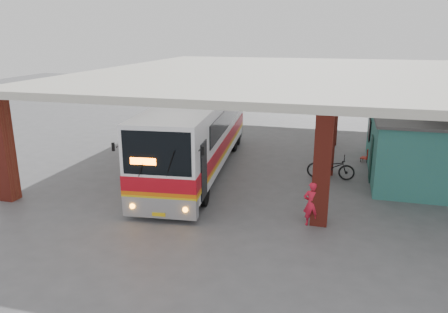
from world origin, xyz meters
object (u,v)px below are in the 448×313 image
Objects in this scene: red_chair at (367,156)px; pedestrian at (312,204)px; coach_bus at (198,132)px; motorcycle at (331,167)px.

pedestrian is at bearing -83.35° from red_chair.
pedestrian is at bearing -46.63° from coach_bus.
red_chair is (1.75, 3.34, -0.24)m from motorcycle.
red_chair is at bearing -27.52° from motorcycle.
motorcycle is at bearing -3.27° from coach_bus.
pedestrian reaches higher than red_chair.
pedestrian is 2.23× the size of red_chair.
pedestrian is 9.06m from red_chair.
pedestrian is (-0.47, -5.44, 0.24)m from motorcycle.
coach_bus is at bearing -135.20° from red_chair.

